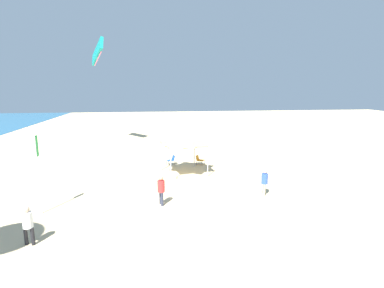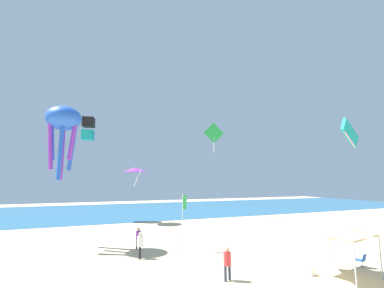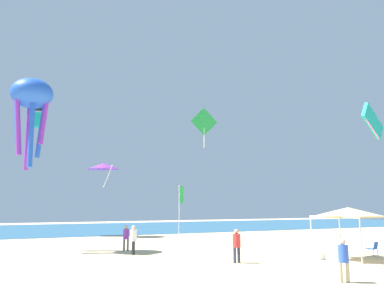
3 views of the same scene
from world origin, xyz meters
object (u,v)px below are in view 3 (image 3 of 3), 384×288
object	(u,v)px
canopy_tent	(348,213)
person_far_stroller	(126,236)
kite_parafoil_teal	(373,122)
person_kite_handler	(134,237)
kite_octopus_blue	(32,98)
person_watching_sky	(343,257)
person_near_umbrella	(237,243)
banner_flag	(180,211)
kite_delta_purple	(103,166)
kite_diamond_green	(204,123)
cooler_box	(319,256)
kite_box_black	(37,111)
folding_chair_near_cooler	(373,248)

from	to	relation	value
canopy_tent	person_far_stroller	size ratio (longest dim) A/B	2.19
person_far_stroller	kite_parafoil_teal	xyz separation A→B (m)	(21.99, -1.86, 9.35)
person_kite_handler	kite_octopus_blue	xyz separation A→B (m)	(-5.78, 4.98, 9.13)
person_watching_sky	person_far_stroller	bearing A→B (deg)	-57.78
person_far_stroller	person_near_umbrella	bearing A→B (deg)	162.99
banner_flag	kite_delta_purple	size ratio (longest dim) A/B	1.26
canopy_tent	kite_parafoil_teal	size ratio (longest dim) A/B	0.79
person_watching_sky	kite_delta_purple	world-z (taller)	kite_delta_purple
person_kite_handler	kite_delta_purple	distance (m)	16.29
kite_diamond_green	kite_parafoil_teal	bearing A→B (deg)	-60.02
cooler_box	kite_box_black	distance (m)	31.72
canopy_tent	person_watching_sky	world-z (taller)	canopy_tent
person_near_umbrella	kite_parafoil_teal	xyz separation A→B (m)	(18.65, 6.27, 9.30)
canopy_tent	cooler_box	world-z (taller)	canopy_tent
person_near_umbrella	kite_delta_purple	bearing A→B (deg)	-99.77
cooler_box	kite_octopus_blue	size ratio (longest dim) A/B	0.10
person_watching_sky	person_near_umbrella	distance (m)	6.43
kite_parafoil_teal	kite_diamond_green	bearing A→B (deg)	88.42
folding_chair_near_cooler	banner_flag	xyz separation A→B (m)	(-9.03, 7.47, 2.09)
person_near_umbrella	canopy_tent	bearing A→B (deg)	148.23
person_kite_handler	kite_diamond_green	world-z (taller)	kite_diamond_green
kite_diamond_green	banner_flag	bearing A→B (deg)	-114.16
kite_box_black	kite_delta_purple	distance (m)	9.57
person_kite_handler	person_far_stroller	world-z (taller)	person_kite_handler
person_kite_handler	person_far_stroller	bearing A→B (deg)	-175.09
person_watching_sky	kite_octopus_blue	bearing A→B (deg)	-42.72
canopy_tent	folding_chair_near_cooler	world-z (taller)	canopy_tent
banner_flag	kite_diamond_green	size ratio (longest dim) A/B	0.86
canopy_tent	folding_chair_near_cooler	xyz separation A→B (m)	(2.69, 0.77, -2.05)
person_kite_handler	person_near_umbrella	distance (m)	6.77
kite_box_black	kite_diamond_green	world-z (taller)	kite_diamond_green
person_watching_sky	person_near_umbrella	size ratio (longest dim) A/B	0.96
person_watching_sky	folding_chair_near_cooler	bearing A→B (deg)	-130.09
person_kite_handler	kite_delta_purple	xyz separation A→B (m)	(1.88, 15.14, 5.70)
kite_parafoil_teal	person_near_umbrella	bearing A→B (deg)	175.58
person_watching_sky	kite_octopus_blue	world-z (taller)	kite_octopus_blue
kite_box_black	canopy_tent	bearing A→B (deg)	-51.51
banner_flag	person_far_stroller	world-z (taller)	banner_flag
folding_chair_near_cooler	kite_octopus_blue	size ratio (longest dim) A/B	0.13
person_far_stroller	kite_delta_purple	size ratio (longest dim) A/B	0.48
kite_delta_purple	kite_box_black	bearing A→B (deg)	44.61
folding_chair_near_cooler	person_far_stroller	bearing A→B (deg)	-53.00
kite_delta_purple	person_far_stroller	bearing A→B (deg)	165.91
folding_chair_near_cooler	kite_diamond_green	bearing A→B (deg)	-111.61
folding_chair_near_cooler	cooler_box	size ratio (longest dim) A/B	1.28
banner_flag	kite_box_black	world-z (taller)	kite_box_black
banner_flag	person_far_stroller	distance (m)	3.88
canopy_tent	person_kite_handler	size ratio (longest dim) A/B	2.05
kite_octopus_blue	person_watching_sky	bearing A→B (deg)	149.22
canopy_tent	person_kite_handler	distance (m)	12.41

